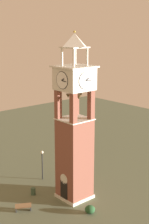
{
  "coord_description": "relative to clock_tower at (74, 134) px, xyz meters",
  "views": [
    {
      "loc": [
        25.29,
        -22.31,
        17.87
      ],
      "look_at": [
        0.0,
        0.0,
        9.51
      ],
      "focal_mm": 54.69,
      "sensor_mm": 36.0,
      "label": 1
    }
  ],
  "objects": [
    {
      "name": "trash_bin",
      "position": [
        -3.4,
        -3.06,
        -6.76
      ],
      "size": [
        0.52,
        0.52,
        0.8
      ],
      "primitive_type": "cylinder",
      "color": "#38513D",
      "rests_on": "ground"
    },
    {
      "name": "ground",
      "position": [
        -0.0,
        0.0,
        -7.16
      ],
      "size": [
        80.0,
        80.0,
        0.0
      ],
      "primitive_type": "plane",
      "color": "#5B664C"
    },
    {
      "name": "shrub_near_entry",
      "position": [
        3.51,
        -1.05,
        -6.77
      ],
      "size": [
        1.01,
        1.01,
        0.79
      ],
      "primitive_type": "ellipsoid",
      "color": "#234C28",
      "rests_on": "ground"
    },
    {
      "name": "lamp_post",
      "position": [
        -5.89,
        0.04,
        -4.62
      ],
      "size": [
        0.36,
        0.36,
        3.64
      ],
      "color": "black",
      "rests_on": "ground"
    },
    {
      "name": "park_bench",
      "position": [
        -1.14,
        -5.82,
        -6.68
      ],
      "size": [
        1.18,
        1.6,
        0.95
      ],
      "color": "brown",
      "rests_on": "ground"
    },
    {
      "name": "clock_tower",
      "position": [
        0.0,
        0.0,
        0.0
      ],
      "size": [
        3.54,
        3.54,
        17.6
      ],
      "color": "brown",
      "rests_on": "ground"
    }
  ]
}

